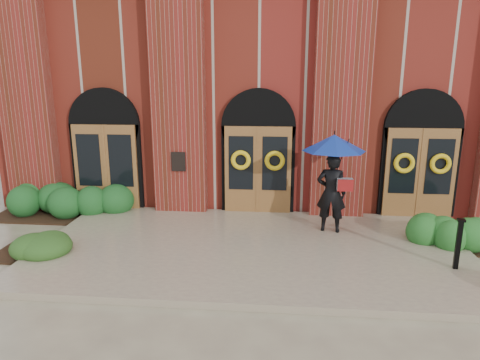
# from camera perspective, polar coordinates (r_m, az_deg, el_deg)

# --- Properties ---
(ground) EXTENTS (90.00, 90.00, 0.00)m
(ground) POSITION_cam_1_polar(r_m,az_deg,el_deg) (10.12, 1.50, -9.81)
(ground) COLOR tan
(ground) RESTS_ON ground
(landing) EXTENTS (10.00, 5.30, 0.15)m
(landing) POSITION_cam_1_polar(r_m,az_deg,el_deg) (10.23, 1.56, -9.08)
(landing) COLOR tan
(landing) RESTS_ON ground
(church_building) EXTENTS (16.20, 12.53, 7.00)m
(church_building) POSITION_cam_1_polar(r_m,az_deg,el_deg) (18.04, 3.48, 12.15)
(church_building) COLOR maroon
(church_building) RESTS_ON ground
(man_with_umbrella) EXTENTS (1.81, 1.81, 2.49)m
(man_with_umbrella) POSITION_cam_1_polar(r_m,az_deg,el_deg) (10.85, 12.29, 2.03)
(man_with_umbrella) COLOR black
(man_with_umbrella) RESTS_ON landing
(metal_post) EXTENTS (0.17, 0.17, 1.08)m
(metal_post) POSITION_cam_1_polar(r_m,az_deg,el_deg) (9.92, 27.11, -7.47)
(metal_post) COLOR black
(metal_post) RESTS_ON landing
(hedge_wall_left) EXTENTS (3.40, 1.36, 0.87)m
(hedge_wall_left) POSITION_cam_1_polar(r_m,az_deg,el_deg) (13.61, -23.10, -2.68)
(hedge_wall_left) COLOR #184A1C
(hedge_wall_left) RESTS_ON ground
(hedge_wall_right) EXTENTS (2.93, 1.17, 0.75)m
(hedge_wall_right) POSITION_cam_1_polar(r_m,az_deg,el_deg) (11.78, 28.16, -6.08)
(hedge_wall_right) COLOR #215B20
(hedge_wall_right) RESTS_ON ground
(hedge_front_left) EXTENTS (1.51, 1.30, 0.53)m
(hedge_front_left) POSITION_cam_1_polar(r_m,az_deg,el_deg) (11.23, -25.80, -7.32)
(hedge_front_left) COLOR #264A19
(hedge_front_left) RESTS_ON ground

